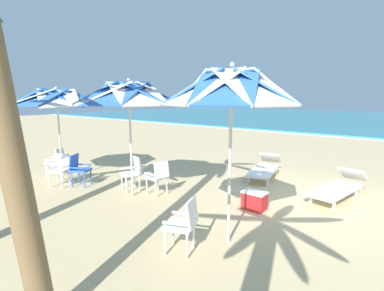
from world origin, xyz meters
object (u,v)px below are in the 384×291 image
Objects in this scene: plastic_chair_0 at (184,222)px; sun_lounger_2 at (265,168)px; plastic_chair_4 at (60,168)px; cooler_box at (254,200)px; plastic_chair_5 at (79,168)px; plastic_chair_1 at (133,171)px; plastic_chair_3 at (56,160)px; beach_umbrella_0 at (232,90)px; beach_umbrella_1 at (129,95)px; plastic_chair_2 at (158,175)px; sun_lounger_1 at (339,187)px; beach_umbrella_2 at (57,99)px.

sun_lounger_2 is at bearing 100.42° from plastic_chair_0.
cooler_box is (4.90, 1.79, -0.30)m from plastic_chair_4.
plastic_chair_5 reaches higher than cooler_box.
plastic_chair_5 is at bearing -153.94° from plastic_chair_1.
plastic_chair_3 is 6.11m from cooler_box.
plastic_chair_3 is at bearing 178.21° from beach_umbrella_0.
sun_lounger_2 is (3.58, 3.98, -0.22)m from plastic_chair_5.
sun_lounger_2 is at bearing 63.72° from beach_umbrella_1.
plastic_chair_1 is at bearing -123.25° from sun_lounger_2.
plastic_chair_2 reaches higher than sun_lounger_2.
beach_umbrella_0 is 1.31× the size of sun_lounger_2.
plastic_chair_4 is 0.39× the size of sun_lounger_1.
plastic_chair_2 is (0.43, 0.46, -1.95)m from beach_umbrella_1.
beach_umbrella_1 is 3.01m from plastic_chair_4.
cooler_box is at bearing -69.71° from sun_lounger_2.
sun_lounger_1 is at bearing 27.19° from beach_umbrella_2.
plastic_chair_1 is at bearing -148.34° from sun_lounger_1.
plastic_chair_0 is at bearing -23.78° from beach_umbrella_1.
plastic_chair_4 is 0.39× the size of sun_lounger_2.
plastic_chair_3 is at bearing -142.28° from sun_lounger_2.
plastic_chair_2 is (-2.23, 1.64, 0.00)m from plastic_chair_0.
sun_lounger_1 is at bearing 30.33° from plastic_chair_5.
cooler_box is (2.27, 0.65, -0.30)m from plastic_chair_2.
plastic_chair_4 reaches higher than cooler_box.
plastic_chair_4 is (0.46, -0.27, -1.86)m from beach_umbrella_2.
beach_umbrella_1 is 4.57m from sun_lounger_2.
beach_umbrella_1 is 5.65× the size of cooler_box.
plastic_chair_1 and plastic_chair_3 have the same top height.
plastic_chair_0 is at bearing -79.58° from sun_lounger_2.
sun_lounger_1 and sun_lounger_2 have the same top height.
plastic_chair_0 is 1.00× the size of plastic_chair_3.
plastic_chair_4 reaches higher than sun_lounger_2.
beach_umbrella_1 is 2.01m from plastic_chair_1.
beach_umbrella_1 is at bearing -132.97° from plastic_chair_2.
beach_umbrella_0 is at bearing -104.92° from sun_lounger_1.
plastic_chair_4 is at bearing -162.92° from beach_umbrella_1.
sun_lounger_2 is (2.15, 3.28, -0.22)m from plastic_chair_1.
beach_umbrella_1 is at bearing 4.79° from plastic_chair_3.
beach_umbrella_1 reaches higher than beach_umbrella_2.
sun_lounger_1 is (4.32, 2.67, -0.22)m from plastic_chair_1.
plastic_chair_3 is (-3.67, -0.74, 0.00)m from plastic_chair_2.
plastic_chair_0 and plastic_chair_5 have the same top height.
beach_umbrella_1 is 3.26× the size of plastic_chair_4.
beach_umbrella_2 reaches higher than plastic_chair_0.
plastic_chair_0 is 1.00× the size of plastic_chair_4.
plastic_chair_0 is at bearing -26.36° from plastic_chair_1.
plastic_chair_5 is at bearing -161.79° from cooler_box.
plastic_chair_2 and plastic_chair_3 have the same top height.
plastic_chair_1 is 3.93m from sun_lounger_2.
sun_lounger_2 is at bearing 48.04° from plastic_chair_5.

